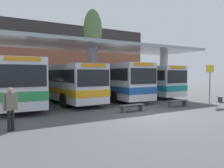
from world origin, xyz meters
TOP-DOWN VIEW (x-y plane):
  - ground_plane at (0.00, 0.00)m, footprint 100.00×100.00m
  - townhouse_backdrop at (0.00, 26.44)m, footprint 40.00×0.58m
  - station_canopy at (0.00, 7.54)m, footprint 22.03×6.44m
  - transit_bus_left_bay at (-6.19, 7.80)m, footprint 3.19×10.78m
  - transit_bus_center_bay at (-2.38, 8.29)m, footprint 3.12×11.02m
  - transit_bus_right_bay at (2.08, 8.52)m, footprint 3.07×11.81m
  - transit_bus_far_right_bay at (6.44, 9.47)m, footprint 2.93×11.79m
  - waiting_bench_mid_platform at (3.66, 1.16)m, footprint 1.81×0.44m
  - waiting_bench_far_platform at (-0.34, 1.16)m, footprint 1.72×0.44m
  - info_sign_platform at (7.58, 1.34)m, footprint 0.90×0.09m
  - pedestrian_waiting at (-7.32, 0.07)m, footprint 0.63×0.45m
  - poplar_tree_behind_left at (4.52, 16.71)m, footprint 2.45×2.45m
  - parked_car_street at (11.34, 23.07)m, footprint 4.57×2.18m

SIDE VIEW (x-z plane):
  - ground_plane at x=0.00m, z-range 0.00..0.00m
  - waiting_bench_far_platform at x=-0.34m, z-range 0.11..0.57m
  - waiting_bench_mid_platform at x=3.66m, z-range 0.12..0.58m
  - parked_car_street at x=11.34m, z-range -0.03..2.02m
  - pedestrian_waiting at x=-7.32m, z-range 0.20..2.01m
  - transit_bus_center_bay at x=-2.38m, z-range 0.19..3.24m
  - transit_bus_far_right_bay at x=6.44m, z-range 0.18..3.25m
  - transit_bus_right_bay at x=2.08m, z-range 0.19..3.39m
  - transit_bus_left_bay at x=-6.19m, z-range 0.19..3.49m
  - info_sign_platform at x=7.58m, z-range 0.65..3.71m
  - station_canopy at x=0.00m, z-range 1.78..6.68m
  - townhouse_backdrop at x=0.00m, z-range 0.86..11.58m
  - poplar_tree_behind_left at x=4.52m, z-range 2.65..13.56m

